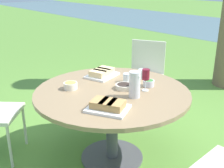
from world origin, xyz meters
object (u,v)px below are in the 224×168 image
at_px(water_pitcher, 135,84).
at_px(wine_glass, 146,75).
at_px(dining_table, 112,101).
at_px(chair_far_back, 146,70).

height_order(water_pitcher, wine_glass, water_pitcher).
xyz_separation_m(dining_table, chair_far_back, (-0.59, 1.08, -0.07)).
relative_size(dining_table, chair_far_back, 1.55).
bearing_deg(dining_table, water_pitcher, 10.41).
bearing_deg(water_pitcher, dining_table, -169.59).
relative_size(dining_table, wine_glass, 6.98).
relative_size(chair_far_back, wine_glass, 4.51).
xyz_separation_m(chair_far_back, wine_glass, (0.78, -0.86, 0.32)).
bearing_deg(dining_table, wine_glass, 48.72).
distance_m(chair_far_back, wine_glass, 1.20).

